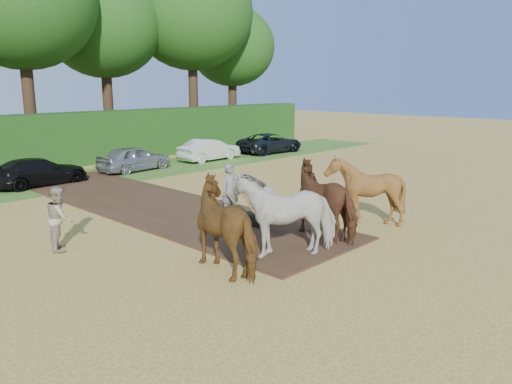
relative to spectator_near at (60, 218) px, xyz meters
The scene contains 6 objects.
ground 5.70m from the spectator_near, 53.64° to the right, with size 120.00×120.00×0.00m, color gold.
earth_strip 5.50m from the spectator_near, 27.06° to the left, with size 4.50×17.00×0.05m, color #472D1C.
grass_verge 10.08m from the spectator_near, 70.60° to the left, with size 50.00×5.00×0.03m, color #38601E.
spectator_near is the anchor object (origin of this frame).
plough_team 6.98m from the spectator_near, 41.31° to the right, with size 7.74×5.39×2.30m.
parked_cars 9.98m from the spectator_near, 70.82° to the left, with size 35.91×3.42×1.48m.
Camera 1 is at (-9.28, -8.79, 4.61)m, focal length 35.00 mm.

